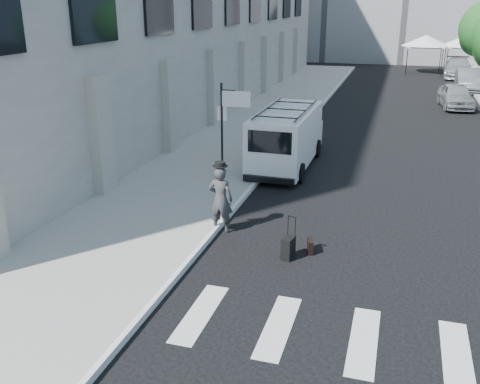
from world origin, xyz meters
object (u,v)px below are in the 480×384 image
Objects in this scene: cargo_van at (287,137)px; parked_car_c at (458,68)px; briefcase at (310,246)px; suitcase at (288,248)px; parked_car_b at (469,80)px; businessman at (221,200)px; parked_car_a at (456,96)px.

cargo_van is 1.06× the size of parked_car_c.
suitcase is at bearing -146.19° from briefcase.
parked_car_c reaches higher than parked_car_b.
businessman is 2.42m from suitcase.
briefcase is 7.48m from cargo_van.
briefcase is at bearing -72.81° from cargo_van.
briefcase is at bearing -101.61° from parked_car_b.
parked_car_a is at bearing 87.96° from suitcase.
suitcase reaches higher than briefcase.
briefcase is 35.98m from parked_car_c.
cargo_van is (-2.13, 7.11, 0.94)m from briefcase.
briefcase is 0.11× the size of parked_car_a.
parked_car_c is (8.54, 34.90, -0.15)m from businessman.
parked_car_b is at bearing 73.03° from parked_car_a.
parked_car_c reaches higher than suitcase.
businessman is 0.33× the size of cargo_van.
briefcase is at bearing 59.86° from suitcase.
businessman reaches higher than briefcase.
suitcase is 0.23× the size of parked_car_b.
businessman is 29.07m from parked_car_b.
businessman is at bearing 152.91° from briefcase.
cargo_van is 22.76m from parked_car_b.
parked_car_c is (-0.16, 7.17, 0.02)m from parked_car_b.
businessman is at bearing -92.96° from cargo_van.
briefcase is at bearing -108.90° from parked_car_a.
parked_car_a is 0.89× the size of parked_car_b.
briefcase is 0.42× the size of suitcase.
cargo_van is at bearing 113.96° from suitcase.
parked_car_a is (4.84, 21.36, 0.53)m from briefcase.
parked_car_b is (8.70, 27.73, -0.16)m from businessman.
parked_car_c is (6.01, 35.47, 0.60)m from briefcase.
parked_car_c is at bearing 92.00° from parked_car_b.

